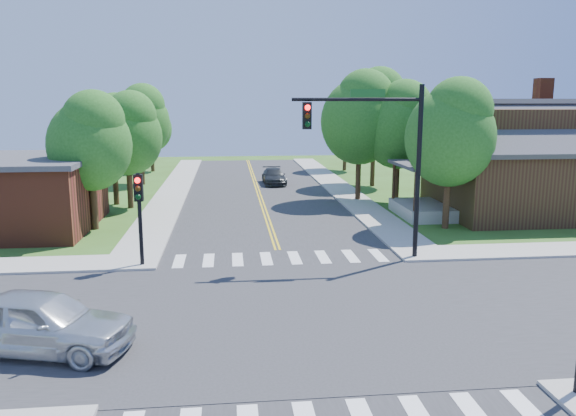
{
  "coord_description": "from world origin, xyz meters",
  "views": [
    {
      "loc": [
        -2.1,
        -16.44,
        6.61
      ],
      "look_at": [
        0.31,
        6.13,
        2.2
      ],
      "focal_mm": 35.0,
      "sensor_mm": 36.0,
      "label": 1
    }
  ],
  "objects": [
    {
      "name": "ground",
      "position": [
        0.0,
        0.0,
        0.0
      ],
      "size": [
        100.0,
        100.0,
        0.0
      ],
      "primitive_type": "plane",
      "color": "#37571B",
      "rests_on": "ground"
    },
    {
      "name": "road_ns",
      "position": [
        0.0,
        0.0,
        0.02
      ],
      "size": [
        10.0,
        90.0,
        0.04
      ],
      "primitive_type": "cube",
      "color": "#2D2D30",
      "rests_on": "ground"
    },
    {
      "name": "road_ew",
      "position": [
        0.0,
        0.0,
        0.03
      ],
      "size": [
        90.0,
        10.0,
        0.04
      ],
      "primitive_type": "cube",
      "color": "#2D2D30",
      "rests_on": "ground"
    },
    {
      "name": "intersection_patch",
      "position": [
        0.0,
        0.0,
        0.0
      ],
      "size": [
        10.2,
        10.2,
        0.06
      ],
      "primitive_type": "cube",
      "color": "#2D2D30",
      "rests_on": "ground"
    },
    {
      "name": "sidewalk_ne",
      "position": [
        15.82,
        15.82,
        0.07
      ],
      "size": [
        40.0,
        40.0,
        0.14
      ],
      "color": "#9E9B93",
      "rests_on": "ground"
    },
    {
      "name": "crosswalk_north",
      "position": [
        0.0,
        6.2,
        0.05
      ],
      "size": [
        8.85,
        2.0,
        0.01
      ],
      "color": "white",
      "rests_on": "ground"
    },
    {
      "name": "centerline",
      "position": [
        0.0,
        0.0,
        0.05
      ],
      "size": [
        0.3,
        90.0,
        0.01
      ],
      "color": "yellow",
      "rests_on": "ground"
    },
    {
      "name": "signal_mast_ne",
      "position": [
        3.91,
        5.59,
        4.85
      ],
      "size": [
        5.3,
        0.42,
        7.2
      ],
      "color": "black",
      "rests_on": "ground"
    },
    {
      "name": "signal_pole_nw",
      "position": [
        -5.6,
        5.58,
        2.66
      ],
      "size": [
        0.34,
        0.42,
        3.8
      ],
      "color": "black",
      "rests_on": "ground"
    },
    {
      "name": "house_ne",
      "position": [
        15.11,
        14.23,
        3.33
      ],
      "size": [
        13.05,
        8.8,
        7.11
      ],
      "color": "#331A11",
      "rests_on": "ground"
    },
    {
      "name": "tree_e_a",
      "position": [
        9.16,
        10.99,
        5.07
      ],
      "size": [
        4.55,
        4.33,
        7.74
      ],
      "color": "#382314",
      "rests_on": "ground"
    },
    {
      "name": "tree_e_b",
      "position": [
        8.73,
        18.33,
        5.15
      ],
      "size": [
        4.63,
        4.4,
        7.87
      ],
      "color": "#382314",
      "rests_on": "ground"
    },
    {
      "name": "tree_e_c",
      "position": [
        9.02,
        25.56,
        5.92
      ],
      "size": [
        5.31,
        5.05,
        9.03
      ],
      "color": "#382314",
      "rests_on": "ground"
    },
    {
      "name": "tree_e_d",
      "position": [
        8.88,
        35.37,
        4.91
      ],
      "size": [
        4.41,
        4.19,
        7.5
      ],
      "color": "#382314",
      "rests_on": "ground"
    },
    {
      "name": "tree_w_a",
      "position": [
        -8.94,
        12.73,
        4.65
      ],
      "size": [
        4.18,
        3.97,
        7.1
      ],
      "color": "#382314",
      "rests_on": "ground"
    },
    {
      "name": "tree_w_b",
      "position": [
        -9.18,
        19.73,
        4.61
      ],
      "size": [
        4.14,
        3.93,
        7.04
      ],
      "color": "#382314",
      "rests_on": "ground"
    },
    {
      "name": "tree_w_c",
      "position": [
        -8.77,
        28.26,
        5.13
      ],
      "size": [
        4.61,
        4.38,
        7.83
      ],
      "color": "#382314",
      "rests_on": "ground"
    },
    {
      "name": "tree_w_d",
      "position": [
        -9.05,
        36.52,
        4.24
      ],
      "size": [
        3.81,
        3.62,
        6.47
      ],
      "color": "#382314",
      "rests_on": "ground"
    },
    {
      "name": "tree_house",
      "position": [
        6.42,
        19.27,
        5.59
      ],
      "size": [
        5.02,
        4.77,
        8.53
      ],
      "color": "#382314",
      "rests_on": "ground"
    },
    {
      "name": "tree_bldg",
      "position": [
        -8.08,
        18.42,
        4.69
      ],
      "size": [
        4.21,
        4.0,
        7.16
      ],
      "color": "#382314",
      "rests_on": "ground"
    },
    {
      "name": "car_silver",
      "position": [
        -7.09,
        -1.96,
        0.83
      ],
      "size": [
        4.33,
        5.83,
        1.66
      ],
      "primitive_type": "imported",
      "rotation": [
        0.0,
        0.0,
        1.32
      ],
      "color": "silver",
      "rests_on": "ground"
    },
    {
      "name": "car_dgrey",
      "position": [
        1.44,
        27.19,
        0.61
      ],
      "size": [
        1.86,
        4.25,
        1.22
      ],
      "primitive_type": "imported",
      "rotation": [
        0.0,
        0.0,
        0.02
      ],
      "color": "#2C2F31",
      "rests_on": "ground"
    }
  ]
}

